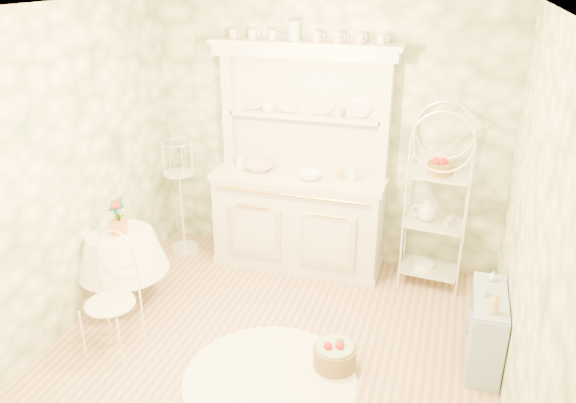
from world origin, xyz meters
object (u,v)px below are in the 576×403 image
(round_table, at_px, (124,268))
(birdcage_stand, at_px, (181,192))
(cafe_chair, at_px, (111,310))
(bakers_rack, at_px, (436,203))
(kitchen_dresser, at_px, (299,162))
(floor_basket, at_px, (335,355))
(side_shelf, at_px, (486,330))

(round_table, relative_size, birdcage_stand, 0.51)
(cafe_chair, bearing_deg, bakers_rack, 43.71)
(bakers_rack, relative_size, round_table, 2.43)
(kitchen_dresser, relative_size, floor_basket, 6.93)
(floor_basket, bearing_deg, birdcage_stand, 144.62)
(round_table, xyz_separation_m, floor_basket, (2.09, -0.34, -0.25))
(side_shelf, bearing_deg, round_table, 174.18)
(round_table, distance_m, cafe_chair, 0.75)
(round_table, distance_m, floor_basket, 2.13)
(cafe_chair, relative_size, birdcage_stand, 0.56)
(kitchen_dresser, bearing_deg, side_shelf, -31.05)
(kitchen_dresser, bearing_deg, cafe_chair, -118.83)
(kitchen_dresser, height_order, floor_basket, kitchen_dresser)
(side_shelf, relative_size, birdcage_stand, 0.51)
(side_shelf, xyz_separation_m, floor_basket, (-1.12, -0.42, -0.19))
(side_shelf, height_order, round_table, round_table)
(floor_basket, bearing_deg, bakers_rack, 68.49)
(birdcage_stand, bearing_deg, side_shelf, -18.15)
(bakers_rack, height_order, round_table, bakers_rack)
(birdcage_stand, distance_m, floor_basket, 2.58)
(bakers_rack, height_order, side_shelf, bakers_rack)
(round_table, bearing_deg, floor_basket, -9.35)
(bakers_rack, xyz_separation_m, cafe_chair, (-2.39, -1.88, -0.48))
(kitchen_dresser, xyz_separation_m, bakers_rack, (1.36, 0.02, -0.28))
(kitchen_dresser, height_order, bakers_rack, kitchen_dresser)
(side_shelf, bearing_deg, birdcage_stand, 154.75)
(side_shelf, bearing_deg, floor_basket, -166.66)
(side_shelf, xyz_separation_m, birdcage_stand, (-3.16, 1.04, 0.39))
(cafe_chair, distance_m, floor_basket, 1.83)
(round_table, bearing_deg, cafe_chair, -64.92)
(round_table, xyz_separation_m, cafe_chair, (0.32, -0.68, 0.03))
(cafe_chair, height_order, floor_basket, cafe_chair)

